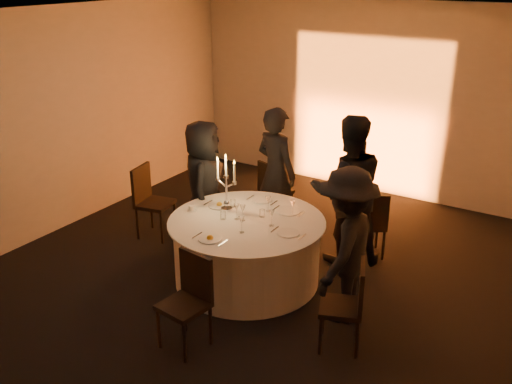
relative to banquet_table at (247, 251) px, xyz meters
The scene contains 31 objects.
floor 0.38m from the banquet_table, ahead, with size 7.00×7.00×0.00m, color black.
ceiling 2.62m from the banquet_table, ahead, with size 7.00×7.00×0.00m, color silver.
wall_back 3.67m from the banquet_table, 90.00° to the left, with size 7.00×7.00×0.00m, color beige.
wall_left 3.20m from the banquet_table, behind, with size 7.00×7.00×0.00m, color beige.
uplighter_fixture 3.22m from the banquet_table, 90.00° to the left, with size 0.25×0.12×0.10m, color black.
banquet_table is the anchor object (origin of this frame).
chair_left 1.80m from the banquet_table, 169.89° to the left, with size 0.51×0.51×0.98m.
chair_back_left 1.76m from the banquet_table, 110.83° to the left, with size 0.49×0.49×0.88m.
chair_back_right 1.64m from the banquet_table, 52.38° to the left, with size 0.54×0.54×0.88m.
chair_right 1.61m from the banquet_table, 19.91° to the right, with size 0.52×0.52×0.91m.
chair_front 1.32m from the banquet_table, 82.15° to the right, with size 0.46×0.46×0.94m.
guest_left 1.20m from the banquet_table, 152.69° to the left, with size 0.82×0.53×1.68m, color black.
guest_back_left 1.39m from the banquet_table, 105.35° to the left, with size 0.65×0.43×1.78m, color black.
guest_back_right 1.42m from the banquet_table, 54.37° to the left, with size 0.91×0.71×1.87m, color black.
guest_right 1.34m from the banquet_table, ahead, with size 1.08×0.62×1.66m, color black.
plate_left 0.67m from the banquet_table, 161.08° to the left, with size 0.36×0.27×0.08m.
plate_back_left 0.72m from the banquet_table, 104.83° to the left, with size 0.36×0.24×0.01m.
plate_back_right 0.67m from the banquet_table, 59.12° to the left, with size 0.36×0.30×0.01m.
plate_right 0.69m from the banquet_table, ahead, with size 0.36×0.25×0.01m.
plate_front 0.74m from the banquet_table, 96.32° to the right, with size 0.36×0.25×0.08m.
coffee_cup 0.82m from the banquet_table, behind, with size 0.11×0.11×0.07m.
candelabra 0.74m from the banquet_table, 160.09° to the left, with size 0.29×0.14×0.70m.
wine_glass_a 0.61m from the banquet_table, 66.90° to the right, with size 0.07×0.07×0.19m.
wine_glass_b 0.76m from the banquet_table, 46.50° to the left, with size 0.07×0.07×0.19m.
wine_glass_c 0.53m from the banquet_table, 144.90° to the right, with size 0.07×0.07×0.19m.
wine_glass_d 0.61m from the banquet_table, ahead, with size 0.07×0.07×0.19m.
wine_glass_e 0.54m from the banquet_table, 163.11° to the right, with size 0.07×0.07×0.19m.
wine_glass_f 0.63m from the banquet_table, 77.32° to the left, with size 0.07×0.07×0.19m.
tumbler_a 0.51m from the banquet_table, 155.82° to the right, with size 0.07×0.07×0.09m, color white.
tumbler_b 0.61m from the banquet_table, 145.27° to the left, with size 0.07×0.07×0.09m, color white.
tumbler_c 0.48m from the banquet_table, 62.00° to the left, with size 0.07×0.07×0.09m, color white.
Camera 1 is at (3.21, -4.93, 3.49)m, focal length 40.00 mm.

